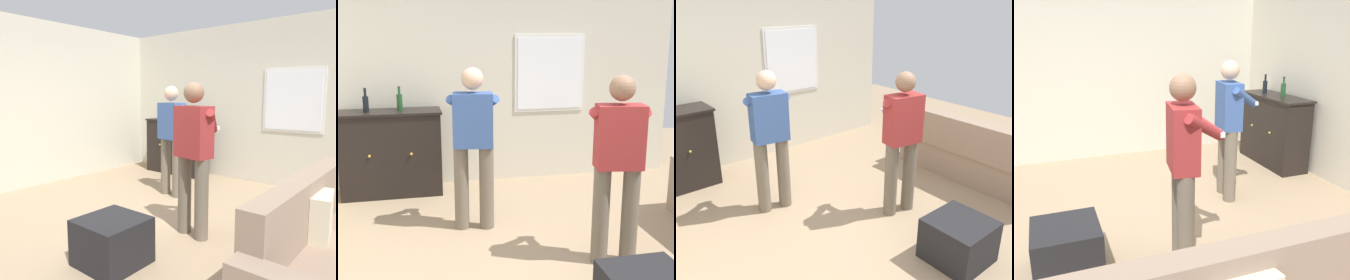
% 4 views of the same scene
% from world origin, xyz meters
% --- Properties ---
extents(ground, '(10.40, 10.40, 0.00)m').
position_xyz_m(ground, '(0.00, 0.00, 0.00)').
color(ground, '#9E8466').
extents(wall_side_left, '(0.12, 5.20, 2.80)m').
position_xyz_m(wall_side_left, '(-2.66, 0.00, 1.40)').
color(wall_side_left, beige).
rests_on(wall_side_left, ground).
extents(sideboard_cabinet, '(1.26, 0.49, 1.07)m').
position_xyz_m(sideboard_cabinet, '(-1.32, 2.30, 0.54)').
color(sideboard_cabinet, black).
rests_on(sideboard_cabinet, ground).
extents(bottle_wine_green, '(0.07, 0.07, 0.29)m').
position_xyz_m(bottle_wine_green, '(-1.58, 2.27, 1.18)').
color(bottle_wine_green, black).
rests_on(bottle_wine_green, sideboard_cabinet).
extents(bottle_liquor_amber, '(0.07, 0.07, 0.29)m').
position_xyz_m(bottle_liquor_amber, '(-1.18, 2.33, 1.18)').
color(bottle_liquor_amber, '#1E4C23').
rests_on(bottle_liquor_amber, sideboard_cabinet).
extents(ottoman, '(0.56, 0.56, 0.43)m').
position_xyz_m(ottoman, '(0.43, -0.93, 0.22)').
color(ottoman, black).
rests_on(ottoman, ground).
extents(person_standing_left, '(0.55, 0.50, 1.68)m').
position_xyz_m(person_standing_left, '(-0.46, 1.06, 0.94)').
color(person_standing_left, '#6B6051').
rests_on(person_standing_left, ground).
extents(person_standing_right, '(0.55, 0.51, 1.68)m').
position_xyz_m(person_standing_right, '(0.65, 0.06, 0.94)').
color(person_standing_right, '#6B6051').
rests_on(person_standing_right, ground).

